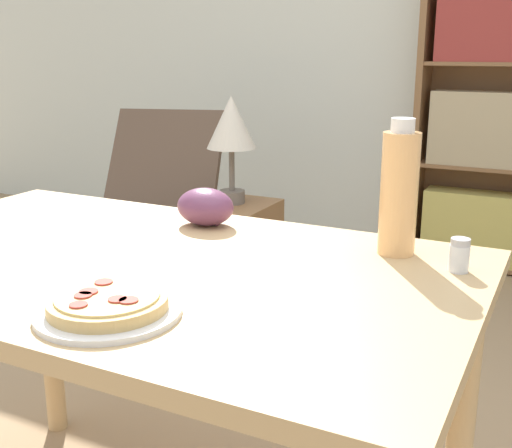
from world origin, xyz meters
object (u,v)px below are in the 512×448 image
object	(u,v)px
side_table	(233,262)
drink_bottle	(399,192)
bookshelf	(487,125)
pizza_on_plate	(108,306)
salt_shaker	(459,255)
grape_bunch	(206,207)
table_lamp	(231,127)
lounge_chair_near	(155,239)

from	to	relation	value
side_table	drink_bottle	bearing A→B (deg)	-47.56
drink_bottle	bookshelf	size ratio (longest dim) A/B	0.17
pizza_on_plate	side_table	bearing A→B (deg)	112.32
drink_bottle	salt_shaker	world-z (taller)	drink_bottle
salt_shaker	side_table	bearing A→B (deg)	134.69
grape_bunch	table_lamp	xyz separation A→B (m)	(-0.52, 1.06, 0.05)
pizza_on_plate	salt_shaker	world-z (taller)	salt_shaker
pizza_on_plate	drink_bottle	xyz separation A→B (m)	(0.33, 0.53, 0.12)
lounge_chair_near	table_lamp	size ratio (longest dim) A/B	1.95
salt_shaker	side_table	xyz separation A→B (m)	(-1.12, 1.13, -0.53)
lounge_chair_near	bookshelf	xyz separation A→B (m)	(1.33, 1.18, 0.50)
lounge_chair_near	drink_bottle	bearing A→B (deg)	-55.67
salt_shaker	lounge_chair_near	distance (m)	2.07
salt_shaker	pizza_on_plate	bearing A→B (deg)	-134.80
drink_bottle	bookshelf	bearing A→B (deg)	93.20
salt_shaker	table_lamp	world-z (taller)	table_lamp
drink_bottle	salt_shaker	size ratio (longest dim) A/B	4.26
bookshelf	lounge_chair_near	bearing A→B (deg)	-138.36
drink_bottle	bookshelf	world-z (taller)	bookshelf
grape_bunch	table_lamp	size ratio (longest dim) A/B	0.32
lounge_chair_near	side_table	world-z (taller)	lounge_chair_near
table_lamp	pizza_on_plate	bearing A→B (deg)	-67.68
pizza_on_plate	table_lamp	size ratio (longest dim) A/B	0.52
pizza_on_plate	drink_bottle	world-z (taller)	drink_bottle
table_lamp	grape_bunch	bearing A→B (deg)	-64.08
grape_bunch	bookshelf	bearing A→B (deg)	81.77
pizza_on_plate	bookshelf	distance (m)	2.88
grape_bunch	side_table	xyz separation A→B (m)	(-0.52, 1.06, -0.54)
pizza_on_plate	table_lamp	world-z (taller)	table_lamp
drink_bottle	lounge_chair_near	size ratio (longest dim) A/B	0.32
grape_bunch	lounge_chair_near	world-z (taller)	lounge_chair_near
drink_bottle	side_table	size ratio (longest dim) A/B	0.52
salt_shaker	table_lamp	xyz separation A→B (m)	(-1.12, 1.13, 0.06)
bookshelf	pizza_on_plate	bearing A→B (deg)	-93.91
grape_bunch	side_table	distance (m)	1.30
drink_bottle	lounge_chair_near	world-z (taller)	drink_bottle
drink_bottle	table_lamp	size ratio (longest dim) A/B	0.62
bookshelf	grape_bunch	bearing A→B (deg)	-98.23
bookshelf	table_lamp	bearing A→B (deg)	-123.96
grape_bunch	salt_shaker	xyz separation A→B (m)	(0.61, -0.07, -0.01)
pizza_on_plate	lounge_chair_near	distance (m)	2.09
bookshelf	table_lamp	world-z (taller)	bookshelf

